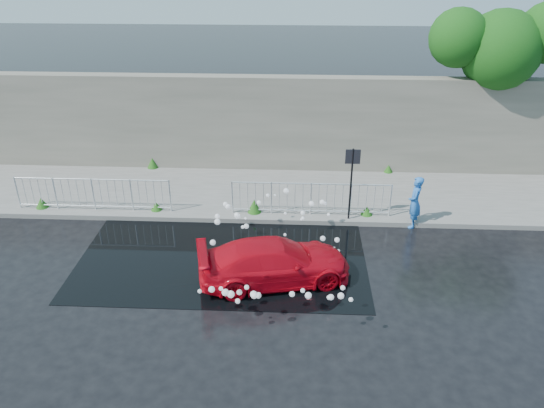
{
  "coord_description": "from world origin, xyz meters",
  "views": [
    {
      "loc": [
        2.5,
        -11.72,
        8.11
      ],
      "look_at": [
        1.82,
        2.32,
        1.0
      ],
      "focal_mm": 35.0,
      "sensor_mm": 36.0,
      "label": 1
    }
  ],
  "objects": [
    {
      "name": "ground",
      "position": [
        0.0,
        0.0,
        0.0
      ],
      "size": [
        90.0,
        90.0,
        0.0
      ],
      "primitive_type": "plane",
      "color": "black",
      "rests_on": "ground"
    },
    {
      "name": "curb",
      "position": [
        0.0,
        3.0,
        0.08
      ],
      "size": [
        30.0,
        0.25,
        0.16
      ],
      "primitive_type": "cube",
      "color": "#5F5E5A",
      "rests_on": "ground"
    },
    {
      "name": "retaining_wall",
      "position": [
        0.0,
        7.2,
        1.9
      ],
      "size": [
        30.0,
        0.6,
        3.5
      ],
      "primitive_type": "cube",
      "color": "#5D594E",
      "rests_on": "pavement"
    },
    {
      "name": "weeds",
      "position": [
        -0.32,
        4.53,
        0.33
      ],
      "size": [
        12.17,
        3.93,
        0.45
      ],
      "color": "#205015",
      "rests_on": "pavement"
    },
    {
      "name": "red_car",
      "position": [
        2.01,
        -0.15,
        0.57
      ],
      "size": [
        4.2,
        2.45,
        1.14
      ],
      "primitive_type": "imported",
      "rotation": [
        0.0,
        0.0,
        1.8
      ],
      "color": "red",
      "rests_on": "ground"
    },
    {
      "name": "person",
      "position": [
        6.18,
        2.99,
        0.83
      ],
      "size": [
        0.53,
        0.68,
        1.67
      ],
      "primitive_type": "imported",
      "rotation": [
        0.0,
        0.0,
        -1.81
      ],
      "color": "blue",
      "rests_on": "ground"
    },
    {
      "name": "puddle",
      "position": [
        0.5,
        1.0,
        0.01
      ],
      "size": [
        8.0,
        5.0,
        0.01
      ],
      "primitive_type": "cube",
      "color": "black",
      "rests_on": "ground"
    },
    {
      "name": "water_spray",
      "position": [
        1.82,
        0.42,
        0.7
      ],
      "size": [
        3.68,
        5.66,
        0.94
      ],
      "color": "white",
      "rests_on": "ground"
    },
    {
      "name": "railing_left",
      "position": [
        -4.0,
        3.35,
        0.74
      ],
      "size": [
        5.05,
        0.05,
        1.1
      ],
      "color": "silver",
      "rests_on": "pavement"
    },
    {
      "name": "pavement",
      "position": [
        0.0,
        5.0,
        0.07
      ],
      "size": [
        30.0,
        4.0,
        0.15
      ],
      "primitive_type": "cube",
      "color": "#5F5E5A",
      "rests_on": "ground"
    },
    {
      "name": "sign_post",
      "position": [
        4.2,
        3.1,
        1.72
      ],
      "size": [
        0.45,
        0.06,
        2.5
      ],
      "color": "black",
      "rests_on": "ground"
    },
    {
      "name": "tree",
      "position": [
        9.53,
        7.41,
        4.79
      ],
      "size": [
        5.07,
        2.78,
        6.25
      ],
      "color": "#332114",
      "rests_on": "ground"
    },
    {
      "name": "railing_right",
      "position": [
        3.0,
        3.35,
        0.74
      ],
      "size": [
        5.05,
        0.05,
        1.1
      ],
      "color": "silver",
      "rests_on": "pavement"
    }
  ]
}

